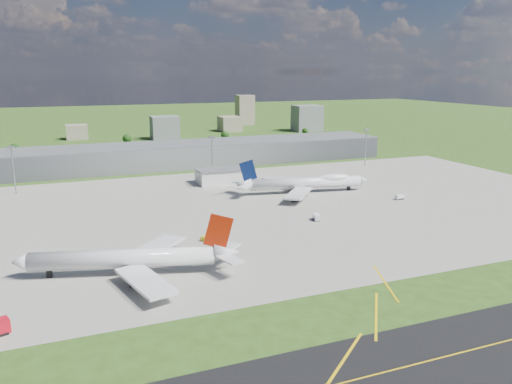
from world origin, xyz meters
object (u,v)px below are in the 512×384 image
object	(u,v)px
tug_yellow	(206,238)
van_white_near	(316,217)
airliner_red_twin	(132,259)
airliner_blue_quad	(306,183)
van_white_far	(400,197)

from	to	relation	value
tug_yellow	van_white_near	xyz separation A→B (m)	(53.04, 8.30, 0.38)
airliner_red_twin	airliner_blue_quad	xyz separation A→B (m)	(103.58, 79.88, 0.11)
tug_yellow	van_white_near	bearing A→B (deg)	-30.43
airliner_red_twin	airliner_blue_quad	bearing A→B (deg)	-126.97
airliner_red_twin	van_white_near	size ratio (longest dim) A/B	12.33
tug_yellow	van_white_far	distance (m)	113.27
airliner_blue_quad	van_white_near	distance (m)	52.06
tug_yellow	van_white_far	world-z (taller)	van_white_far
airliner_red_twin	tug_yellow	xyz separation A→B (m)	(31.15, 23.43, -4.28)
tug_yellow	van_white_near	size ratio (longest dim) A/B	0.75
airliner_red_twin	airliner_blue_quad	world-z (taller)	airliner_red_twin
airliner_red_twin	van_white_near	world-z (taller)	airliner_red_twin
van_white_near	van_white_far	bearing A→B (deg)	-57.13
tug_yellow	van_white_near	distance (m)	53.69
airliner_red_twin	tug_yellow	bearing A→B (deg)	-127.66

